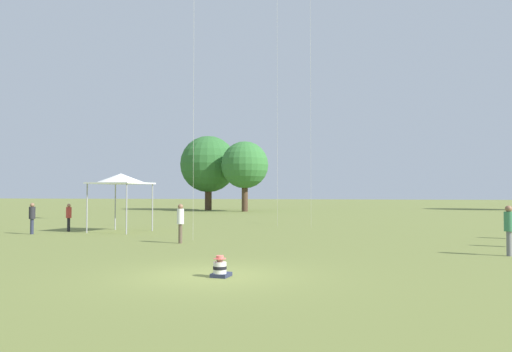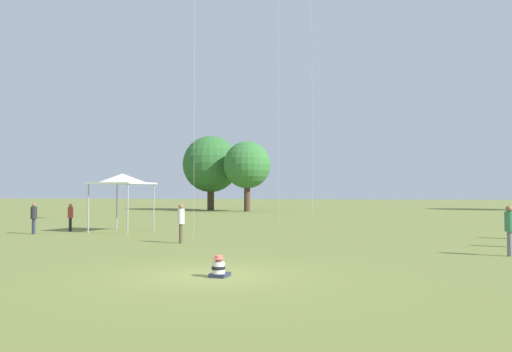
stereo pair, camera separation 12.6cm
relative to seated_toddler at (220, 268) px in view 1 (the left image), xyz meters
The scene contains 9 objects.
ground_plane 0.42m from the seated_toddler, 150.47° to the left, with size 300.00×300.00×0.00m, color olive.
seated_toddler is the anchor object (origin of this frame).
person_standing_0 17.24m from the seated_toddler, 141.13° to the left, with size 0.36×0.36×1.65m.
person_standing_1 8.99m from the seated_toddler, 117.08° to the left, with size 0.41×0.41×1.70m.
person_standing_2 17.91m from the seated_toddler, 134.39° to the left, with size 0.42×0.42×1.57m.
person_standing_5 10.65m from the seated_toddler, 35.74° to the left, with size 0.35×0.35×1.75m.
canopy_tent 16.51m from the seated_toddler, 125.95° to the left, with size 3.19×3.19×3.27m.
distant_tree_0 49.78m from the seated_toddler, 107.69° to the left, with size 7.04×7.04×9.28m.
distant_tree_1 45.21m from the seated_toddler, 102.34° to the left, with size 5.49×5.49×8.17m.
Camera 1 is at (3.89, -12.73, 2.20)m, focal length 35.00 mm.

